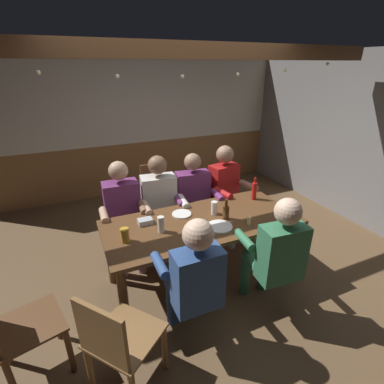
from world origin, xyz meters
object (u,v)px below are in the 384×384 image
Objects in this scene: person_1 at (160,203)px; person_3 at (227,190)px; person_2 at (195,198)px; pint_glass_3 at (161,224)px; person_0 at (123,210)px; pint_glass_2 at (214,208)px; condiment_caddy at (145,221)px; plate_1 at (182,214)px; person_4 at (194,277)px; pint_glass_1 at (125,235)px; pint_glass_0 at (192,238)px; bottle_0 at (254,191)px; pint_glass_4 at (202,226)px; chair_empty_far_end at (157,193)px; dining_table at (202,229)px; table_candle at (249,221)px; chair_empty_near_right at (16,328)px; person_5 at (276,252)px; bottle_1 at (226,212)px; chair_empty_near_left at (117,342)px; plate_0 at (220,227)px.

person_3 reaches higher than person_1.
pint_glass_3 is (-0.65, -0.69, 0.15)m from person_2.
person_0 is 8.63× the size of pint_glass_2.
plate_1 is (0.40, 0.02, -0.02)m from condiment_caddy.
person_4 is at bearing 41.05° from person_3.
person_1 is 9.54× the size of pint_glass_1.
pint_glass_3 reaches higher than pint_glass_0.
pint_glass_4 is (-0.86, -0.39, -0.05)m from bottle_0.
person_4 is (-0.16, -1.34, -0.01)m from person_1.
pint_glass_4 is at bearing 86.58° from chair_empty_far_end.
person_3 reaches higher than dining_table.
table_candle is 0.86m from pint_glass_3.
person_1 is 1.82m from chair_empty_near_right.
pint_glass_0 is at bearing 71.10° from person_2.
plate_1 is (-0.54, 0.86, 0.07)m from person_5.
bottle_1 is at bearing 98.91° from chair_empty_far_end.
chair_empty_near_left is at bearing -142.87° from pint_glass_2.
chair_empty_far_end is at bearing -56.74° from person_3.
person_2 reaches higher than table_candle.
chair_empty_far_end is at bearing 80.54° from person_4.
person_2 is 1.94m from chair_empty_near_left.
person_3 is 1.02m from plate_0.
condiment_caddy is at bearing 115.23° from chair_empty_near_left.
bottle_0 reaches higher than condiment_caddy.
pint_glass_0 is (-0.12, -0.54, 0.06)m from plate_1.
person_2 is (0.87, -0.01, -0.01)m from person_0.
plate_1 is at bearing 58.74° from person_2.
chair_empty_far_end reaches higher than plate_1.
chair_empty_near_right is 1.80m from plate_0.
pint_glass_2 is at bearing 122.75° from table_candle.
pint_glass_1 is at bearing -157.88° from plate_1.
dining_table is at bearing -164.02° from bottle_0.
plate_0 is (0.49, 0.48, 0.07)m from person_4.
condiment_caddy reaches higher than dining_table.
person_3 is 1.63m from pint_glass_1.
bottle_1 reaches higher than table_candle.
chair_empty_far_end is 6.18× the size of pint_glass_2.
plate_0 is 2.15× the size of pint_glass_4.
person_4 is at bearing -127.21° from pint_glass_2.
pint_glass_4 is (-0.05, -1.58, 0.32)m from chair_empty_far_end.
person_0 is 7.82× the size of pint_glass_3.
person_3 is at bearing -173.81° from person_1.
person_5 reaches higher than pint_glass_0.
person_0 reaches higher than plate_0.
pint_glass_2 is (0.96, 0.14, 0.01)m from pint_glass_1.
plate_0 is at bearing 81.05° from chair_empty_near_left.
person_0 is at bearing 123.15° from chair_empty_near_right.
pint_glass_1 is (-1.18, 0.60, 0.13)m from person_5.
person_0 is 1.03m from pint_glass_2.
plate_1 is 0.96× the size of bottle_1.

